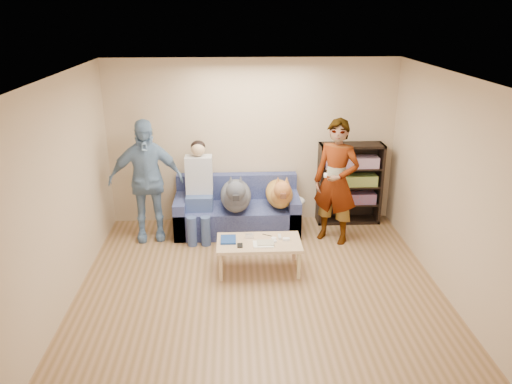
{
  "coord_description": "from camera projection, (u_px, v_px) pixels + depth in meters",
  "views": [
    {
      "loc": [
        -0.31,
        -5.11,
        3.29
      ],
      "look_at": [
        0.0,
        1.2,
        0.95
      ],
      "focal_mm": 35.0,
      "sensor_mm": 36.0,
      "label": 1
    }
  ],
  "objects": [
    {
      "name": "person_seated",
      "position": [
        199.0,
        186.0,
        7.48
      ],
      "size": [
        0.4,
        0.73,
        1.47
      ],
      "color": "#41568F",
      "rests_on": "sofa"
    },
    {
      "name": "wall_left",
      "position": [
        54.0,
        204.0,
        5.39
      ],
      "size": [
        0.0,
        5.0,
        5.0
      ],
      "primitive_type": "plane",
      "rotation": [
        1.57,
        0.0,
        1.57
      ],
      "color": "tan",
      "rests_on": "ground"
    },
    {
      "name": "blanket",
      "position": [
        291.0,
        201.0,
        7.64
      ],
      "size": [
        0.43,
        0.36,
        0.15
      ],
      "primitive_type": "ellipsoid",
      "color": "#A9AAAE",
      "rests_on": "sofa"
    },
    {
      "name": "held_controller",
      "position": [
        325.0,
        175.0,
        6.96
      ],
      "size": [
        0.07,
        0.13,
        0.03
      ],
      "primitive_type": "cube",
      "rotation": [
        0.0,
        0.0,
        -0.23
      ],
      "color": "white",
      "rests_on": "person_standing_right"
    },
    {
      "name": "camera_silver",
      "position": [
        249.0,
        236.0,
        6.61
      ],
      "size": [
        0.11,
        0.06,
        0.05
      ],
      "primitive_type": "cube",
      "color": "silver",
      "rests_on": "coffee_table"
    },
    {
      "name": "magazine",
      "position": [
        265.0,
        243.0,
        6.44
      ],
      "size": [
        0.22,
        0.17,
        0.01
      ],
      "primitive_type": "cube",
      "color": "#B4AD90",
      "rests_on": "coffee_table"
    },
    {
      "name": "controller_b",
      "position": [
        286.0,
        239.0,
        6.54
      ],
      "size": [
        0.09,
        0.06,
        0.03
      ],
      "primitive_type": "cube",
      "color": "white",
      "rests_on": "coffee_table"
    },
    {
      "name": "coffee_table",
      "position": [
        259.0,
        245.0,
        6.53
      ],
      "size": [
        1.1,
        0.6,
        0.42
      ],
      "color": "#DAB186",
      "rests_on": "ground"
    },
    {
      "name": "bookshelf",
      "position": [
        349.0,
        182.0,
        7.96
      ],
      "size": [
        1.0,
        0.34,
        1.3
      ],
      "color": "black",
      "rests_on": "ground"
    },
    {
      "name": "person_standing_right",
      "position": [
        336.0,
        182.0,
        7.21
      ],
      "size": [
        0.8,
        0.74,
        1.84
      ],
      "primitive_type": "imported",
      "rotation": [
        0.0,
        0.0,
        -0.58
      ],
      "color": "gray",
      "rests_on": "ground"
    },
    {
      "name": "person_standing_left",
      "position": [
        146.0,
        181.0,
        7.29
      ],
      "size": [
        1.12,
        0.59,
        1.83
      ],
      "primitive_type": "imported",
      "rotation": [
        0.0,
        0.0,
        0.14
      ],
      "color": "#7698BD",
      "rests_on": "ground"
    },
    {
      "name": "headphone_cup_b",
      "position": [
        274.0,
        238.0,
        6.58
      ],
      "size": [
        0.07,
        0.07,
        0.02
      ],
      "primitive_type": "cylinder",
      "color": "white",
      "rests_on": "coffee_table"
    },
    {
      "name": "wallet",
      "position": [
        240.0,
        245.0,
        6.39
      ],
      "size": [
        0.07,
        0.12,
        0.02
      ],
      "primitive_type": "cube",
      "color": "black",
      "rests_on": "coffee_table"
    },
    {
      "name": "pen_orange",
      "position": [
        258.0,
        247.0,
        6.36
      ],
      "size": [
        0.13,
        0.06,
        0.01
      ],
      "primitive_type": "cylinder",
      "rotation": [
        0.0,
        1.57,
        0.35
      ],
      "color": "orange",
      "rests_on": "coffee_table"
    },
    {
      "name": "notebook_blue",
      "position": [
        228.0,
        240.0,
        6.54
      ],
      "size": [
        0.2,
        0.26,
        0.03
      ],
      "primitive_type": "cube",
      "color": "navy",
      "rests_on": "coffee_table"
    },
    {
      "name": "pen_black",
      "position": [
        267.0,
        235.0,
        6.69
      ],
      "size": [
        0.13,
        0.08,
        0.01
      ],
      "primitive_type": "cylinder",
      "rotation": [
        0.0,
        1.57,
        -0.52
      ],
      "color": "black",
      "rests_on": "coffee_table"
    },
    {
      "name": "controller_a",
      "position": [
        280.0,
        237.0,
        6.62
      ],
      "size": [
        0.04,
        0.13,
        0.03
      ],
      "primitive_type": "cube",
      "color": "silver",
      "rests_on": "coffee_table"
    },
    {
      "name": "ceiling",
      "position": [
        262.0,
        80.0,
        5.04
      ],
      "size": [
        5.0,
        5.0,
        0.0
      ],
      "primitive_type": "plane",
      "rotation": [
        3.14,
        0.0,
        0.0
      ],
      "color": "white",
      "rests_on": "ground"
    },
    {
      "name": "wall_back",
      "position": [
        252.0,
        142.0,
        7.83
      ],
      "size": [
        4.5,
        0.0,
        4.5
      ],
      "primitive_type": "plane",
      "rotation": [
        1.57,
        0.0,
        0.0
      ],
      "color": "tan",
      "rests_on": "ground"
    },
    {
      "name": "dog_tan",
      "position": [
        280.0,
        193.0,
        7.57
      ],
      "size": [
        0.41,
        1.17,
        0.6
      ],
      "color": "#C08C3A",
      "rests_on": "sofa"
    },
    {
      "name": "sofa",
      "position": [
        237.0,
        212.0,
        7.79
      ],
      "size": [
        1.9,
        0.85,
        0.82
      ],
      "color": "#515B93",
      "rests_on": "ground"
    },
    {
      "name": "headphone_cup_a",
      "position": [
        274.0,
        241.0,
        6.5
      ],
      "size": [
        0.07,
        0.07,
        0.02
      ],
      "primitive_type": "cylinder",
      "color": "silver",
      "rests_on": "coffee_table"
    },
    {
      "name": "papers",
      "position": [
        263.0,
        244.0,
        6.42
      ],
      "size": [
        0.26,
        0.2,
        0.02
      ],
      "primitive_type": "cube",
      "color": "white",
      "rests_on": "coffee_table"
    },
    {
      "name": "wall_front",
      "position": [
        284.0,
        343.0,
        3.15
      ],
      "size": [
        4.5,
        0.0,
        4.5
      ],
      "primitive_type": "plane",
      "rotation": [
        -1.57,
        0.0,
        0.0
      ],
      "color": "tan",
      "rests_on": "ground"
    },
    {
      "name": "wall_right",
      "position": [
        461.0,
        197.0,
        5.59
      ],
      "size": [
        0.0,
        5.0,
        5.0
      ],
      "primitive_type": "plane",
      "rotation": [
        1.57,
        0.0,
        -1.57
      ],
      "color": "tan",
      "rests_on": "ground"
    },
    {
      "name": "dog_gray",
      "position": [
        236.0,
        195.0,
        7.43
      ],
      "size": [
        0.46,
        1.28,
        0.67
      ],
      "color": "#53555E",
      "rests_on": "sofa"
    },
    {
      "name": "ground",
      "position": [
        261.0,
        302.0,
        5.94
      ],
      "size": [
        5.0,
        5.0,
        0.0
      ],
      "primitive_type": "plane",
      "color": "brown",
      "rests_on": "ground"
    }
  ]
}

